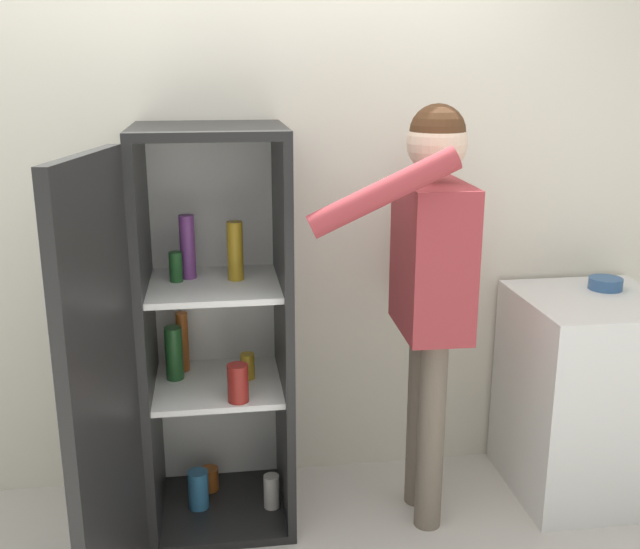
{
  "coord_description": "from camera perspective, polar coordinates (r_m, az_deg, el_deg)",
  "views": [
    {
      "loc": [
        -0.17,
        -2.23,
        1.87
      ],
      "look_at": [
        0.25,
        0.65,
        1.05
      ],
      "focal_mm": 42.0,
      "sensor_mm": 36.0,
      "label": 1
    }
  ],
  "objects": [
    {
      "name": "wall_back",
      "position": [
        3.26,
        -5.14,
        5.28
      ],
      "size": [
        7.0,
        0.06,
        2.55
      ],
      "color": "silver",
      "rests_on": "ground_plane"
    },
    {
      "name": "person",
      "position": [
        2.96,
        8.35,
        0.65
      ],
      "size": [
        0.66,
        0.58,
        1.73
      ],
      "color": "#726656",
      "rests_on": "ground_plane"
    },
    {
      "name": "refrigerator",
      "position": [
        2.99,
        -9.59,
        -5.14
      ],
      "size": [
        0.75,
        1.13,
        1.64
      ],
      "color": "black",
      "rests_on": "ground_plane"
    },
    {
      "name": "bowl",
      "position": [
        3.54,
        20.92,
        -0.65
      ],
      "size": [
        0.15,
        0.15,
        0.05
      ],
      "color": "#335B8E",
      "rests_on": "counter"
    },
    {
      "name": "counter",
      "position": [
        3.55,
        19.62,
        -8.66
      ],
      "size": [
        0.63,
        0.64,
        0.9
      ],
      "color": "white",
      "rests_on": "ground_plane"
    }
  ]
}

